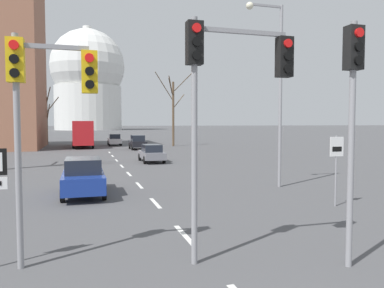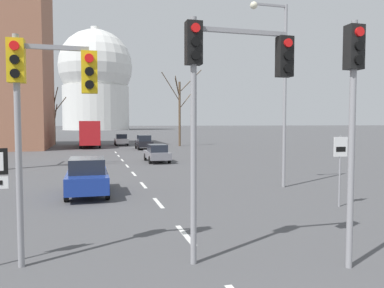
{
  "view_description": "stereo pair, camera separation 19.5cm",
  "coord_description": "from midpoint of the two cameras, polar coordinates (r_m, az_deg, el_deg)",
  "views": [
    {
      "loc": [
        -2.8,
        -2.58,
        3.26
      ],
      "look_at": [
        -0.15,
        6.45,
        2.73
      ],
      "focal_mm": 35.0,
      "sensor_mm": 36.0,
      "label": 1
    },
    {
      "loc": [
        -2.62,
        -2.63,
        3.26
      ],
      "look_at": [
        -0.15,
        6.45,
        2.73
      ],
      "focal_mm": 35.0,
      "sensor_mm": 36.0,
      "label": 2
    }
  ],
  "objects": [
    {
      "name": "sedan_near_right",
      "position": [
        31.26,
        -6.37,
        -1.38
      ],
      "size": [
        1.74,
        4.37,
        1.47
      ],
      "color": "slate",
      "rests_on": "ground_plane"
    },
    {
      "name": "bare_tree_right_near",
      "position": [
        52.29,
        -2.97,
        5.39
      ],
      "size": [
        5.16,
        4.61,
        10.35
      ],
      "color": "brown",
      "rests_on": "ground_plane"
    },
    {
      "name": "lane_stripe_6",
      "position": [
        33.14,
        -11.59,
        -2.45
      ],
      "size": [
        0.16,
        2.0,
        0.01
      ],
      "primitive_type": "cube",
      "color": "silver",
      "rests_on": "ground_plane"
    },
    {
      "name": "traffic_signal_centre_tall",
      "position": [
        8.79,
        4.6,
        9.93
      ],
      "size": [
        2.63,
        0.34,
        5.63
      ],
      "color": "gray",
      "rests_on": "ground_plane"
    },
    {
      "name": "lane_stripe_5",
      "position": [
        28.68,
        -10.84,
        -3.33
      ],
      "size": [
        0.16,
        2.0,
        0.01
      ],
      "primitive_type": "cube",
      "color": "silver",
      "rests_on": "ground_plane"
    },
    {
      "name": "capitol_dome",
      "position": [
        178.95,
        -15.6,
        9.4
      ],
      "size": [
        33.12,
        33.12,
        46.78
      ],
      "color": "silver",
      "rests_on": "ground_plane"
    },
    {
      "name": "lane_stripe_8",
      "position": [
        42.08,
        -12.61,
        -1.26
      ],
      "size": [
        0.16,
        2.0,
        0.01
      ],
      "primitive_type": "cube",
      "color": "silver",
      "rests_on": "ground_plane"
    },
    {
      "name": "lane_stripe_4",
      "position": [
        24.24,
        -9.81,
        -4.52
      ],
      "size": [
        0.16,
        2.0,
        0.01
      ],
      "primitive_type": "cube",
      "color": "silver",
      "rests_on": "ground_plane"
    },
    {
      "name": "sedan_far_left",
      "position": [
        17.61,
        -16.54,
        -4.77
      ],
      "size": [
        1.85,
        4.51,
        1.69
      ],
      "color": "navy",
      "rests_on": "ground_plane"
    },
    {
      "name": "speed_limit_sign",
      "position": [
        15.56,
        20.81,
        -2.07
      ],
      "size": [
        0.6,
        0.08,
        2.77
      ],
      "color": "gray",
      "rests_on": "ground_plane"
    },
    {
      "name": "lane_stripe_3",
      "position": [
        19.83,
        -8.32,
        -6.24
      ],
      "size": [
        0.16,
        2.0,
        0.01
      ],
      "primitive_type": "cube",
      "color": "silver",
      "rests_on": "ground_plane"
    },
    {
      "name": "city_bus",
      "position": [
        52.46,
        -16.37,
        1.8
      ],
      "size": [
        2.66,
        10.8,
        3.48
      ],
      "color": "red",
      "rests_on": "ground_plane"
    },
    {
      "name": "street_lamp_right",
      "position": [
        19.37,
        12.23,
        9.8
      ],
      "size": [
        1.99,
        0.36,
        9.1
      ],
      "color": "gray",
      "rests_on": "ground_plane"
    },
    {
      "name": "bare_tree_left_far",
      "position": [
        59.8,
        -21.34,
        3.82
      ],
      "size": [
        2.73,
        5.07,
        8.54
      ],
      "color": "brown",
      "rests_on": "ground_plane"
    },
    {
      "name": "sedan_mid_centre",
      "position": [
        46.24,
        -8.41,
        0.27
      ],
      "size": [
        1.82,
        4.16,
        1.75
      ],
      "color": "black",
      "rests_on": "ground_plane"
    },
    {
      "name": "sedan_near_left",
      "position": [
        55.02,
        -11.83,
        0.65
      ],
      "size": [
        1.82,
        4.09,
        1.64
      ],
      "color": "silver",
      "rests_on": "ground_plane"
    },
    {
      "name": "traffic_signal_near_right",
      "position": [
        9.04,
        22.7,
        6.46
      ],
      "size": [
        0.36,
        0.34,
        5.49
      ],
      "color": "gray",
      "rests_on": "ground_plane"
    },
    {
      "name": "lane_stripe_7",
      "position": [
        37.61,
        -12.16,
        -1.79
      ],
      "size": [
        0.16,
        2.0,
        0.01
      ],
      "primitive_type": "cube",
      "color": "silver",
      "rests_on": "ground_plane"
    },
    {
      "name": "traffic_signal_near_left",
      "position": [
        9.07,
        -22.42,
        7.31
      ],
      "size": [
        1.91,
        0.34,
        5.2
      ],
      "color": "gray",
      "rests_on": "ground_plane"
    },
    {
      "name": "lane_stripe_2",
      "position": [
        15.46,
        -5.96,
        -8.93
      ],
      "size": [
        0.16,
        2.0,
        0.01
      ],
      "primitive_type": "cube",
      "color": "silver",
      "rests_on": "ground_plane"
    },
    {
      "name": "lane_stripe_1",
      "position": [
        11.2,
        -1.68,
        -13.66
      ],
      "size": [
        0.16,
        2.0,
        0.01
      ],
      "primitive_type": "cube",
      "color": "silver",
      "rests_on": "ground_plane"
    }
  ]
}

